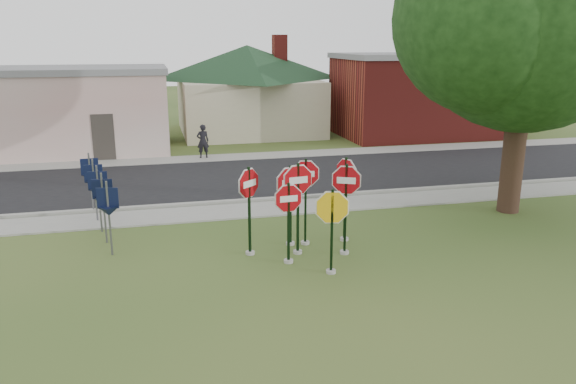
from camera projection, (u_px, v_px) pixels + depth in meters
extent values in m
plane|color=#314F1D|center=(322.00, 274.00, 13.58)|extent=(120.00, 120.00, 0.00)
cube|color=gray|center=(273.00, 209.00, 18.73)|extent=(60.00, 1.60, 0.06)
cube|color=black|center=(250.00, 178.00, 22.95)|extent=(60.00, 7.00, 0.04)
cube|color=gray|center=(235.00, 157.00, 26.98)|extent=(60.00, 1.60, 0.06)
cube|color=gray|center=(267.00, 200.00, 19.65)|extent=(60.00, 0.20, 0.14)
cylinder|color=#9A9790|center=(298.00, 252.00, 14.87)|extent=(0.24, 0.24, 0.08)
cube|color=black|center=(298.00, 209.00, 14.56)|extent=(0.07, 0.06, 2.45)
cylinder|color=white|center=(298.00, 180.00, 14.36)|extent=(1.09, 0.18, 1.10)
cylinder|color=#98090F|center=(298.00, 180.00, 14.36)|extent=(1.01, 0.17, 1.02)
cube|color=white|center=(298.00, 180.00, 14.36)|extent=(0.50, 0.09, 0.18)
cylinder|color=#9A9790|center=(331.00, 271.00, 13.61)|extent=(0.24, 0.24, 0.08)
cube|color=black|center=(332.00, 232.00, 13.35)|extent=(0.07, 0.06, 2.11)
cylinder|color=white|center=(332.00, 207.00, 13.19)|extent=(1.10, 0.24, 1.12)
cylinder|color=gold|center=(332.00, 207.00, 13.19)|extent=(1.02, 0.23, 1.03)
cylinder|color=#9A9790|center=(288.00, 261.00, 14.25)|extent=(0.24, 0.24, 0.08)
cube|color=black|center=(288.00, 223.00, 13.99)|extent=(0.06, 0.05, 2.09)
cylinder|color=white|center=(288.00, 199.00, 13.82)|extent=(0.98, 0.09, 0.98)
cylinder|color=#98090F|center=(288.00, 199.00, 13.82)|extent=(0.91, 0.09, 0.91)
cube|color=white|center=(288.00, 199.00, 13.82)|extent=(0.45, 0.04, 0.16)
cylinder|color=#9A9790|center=(344.00, 252.00, 14.85)|extent=(0.24, 0.24, 0.08)
cube|color=black|center=(346.00, 210.00, 14.54)|extent=(0.08, 0.07, 2.43)
cylinder|color=white|center=(346.00, 180.00, 14.33)|extent=(0.95, 0.48, 1.05)
cylinder|color=#98090F|center=(346.00, 180.00, 14.33)|extent=(0.88, 0.45, 0.97)
cube|color=white|center=(346.00, 180.00, 14.33)|extent=(0.44, 0.23, 0.17)
cylinder|color=#9A9790|center=(305.00, 243.00, 15.54)|extent=(0.24, 0.24, 0.08)
cube|color=black|center=(305.00, 202.00, 15.24)|extent=(0.07, 0.06, 2.42)
cylinder|color=white|center=(306.00, 174.00, 15.03)|extent=(0.99, 0.24, 1.02)
cylinder|color=#98090F|center=(306.00, 174.00, 15.03)|extent=(0.92, 0.23, 0.94)
cube|color=white|center=(306.00, 174.00, 15.03)|extent=(0.46, 0.11, 0.16)
cylinder|color=#9A9790|center=(290.00, 243.00, 15.49)|extent=(0.24, 0.24, 0.08)
cube|color=black|center=(290.00, 206.00, 15.21)|extent=(0.07, 0.06, 2.25)
cylinder|color=white|center=(290.00, 182.00, 15.04)|extent=(1.12, 0.33, 1.16)
cylinder|color=#98090F|center=(290.00, 182.00, 15.04)|extent=(1.04, 0.31, 1.07)
cube|color=white|center=(290.00, 182.00, 15.04)|extent=(0.52, 0.16, 0.19)
cylinder|color=#9A9790|center=(344.00, 239.00, 15.84)|extent=(0.24, 0.24, 0.08)
cube|color=black|center=(345.00, 200.00, 15.54)|extent=(0.07, 0.08, 2.40)
cylinder|color=white|center=(346.00, 172.00, 15.33)|extent=(0.46, 0.94, 1.04)
cylinder|color=#98090F|center=(346.00, 172.00, 15.33)|extent=(0.44, 0.88, 0.96)
cube|color=white|center=(346.00, 172.00, 15.33)|extent=(0.22, 0.44, 0.17)
cylinder|color=#9A9790|center=(250.00, 253.00, 14.81)|extent=(0.24, 0.24, 0.08)
cube|color=black|center=(249.00, 211.00, 14.51)|extent=(0.08, 0.08, 2.36)
cylinder|color=white|center=(249.00, 183.00, 14.31)|extent=(0.82, 0.72, 1.08)
cylinder|color=#98090F|center=(249.00, 183.00, 14.31)|extent=(0.76, 0.67, 1.00)
cube|color=white|center=(249.00, 183.00, 14.31)|extent=(0.38, 0.34, 0.17)
cube|color=#59595E|center=(109.00, 219.00, 14.52)|extent=(0.05, 0.05, 2.00)
cube|color=black|center=(108.00, 198.00, 14.37)|extent=(0.55, 0.13, 0.55)
cone|color=black|center=(109.00, 211.00, 14.46)|extent=(0.65, 0.65, 0.25)
cube|color=#59595E|center=(104.00, 208.00, 15.41)|extent=(0.05, 0.05, 2.00)
cube|color=black|center=(102.00, 189.00, 15.27)|extent=(0.55, 0.09, 0.55)
cone|color=black|center=(103.00, 201.00, 15.36)|extent=(0.62, 0.62, 0.25)
cube|color=#59595E|center=(99.00, 199.00, 16.30)|extent=(0.05, 0.05, 2.00)
cube|color=black|center=(98.00, 181.00, 16.16)|extent=(0.55, 0.05, 0.55)
cone|color=black|center=(99.00, 192.00, 16.25)|extent=(0.58, 0.58, 0.25)
cube|color=#59595E|center=(95.00, 191.00, 17.19)|extent=(0.05, 0.05, 2.00)
cube|color=black|center=(93.00, 173.00, 17.05)|extent=(0.55, 0.05, 0.55)
cone|color=black|center=(94.00, 185.00, 17.14)|extent=(0.58, 0.58, 0.25)
cube|color=#59595E|center=(91.00, 183.00, 18.09)|extent=(0.05, 0.05, 2.00)
cube|color=black|center=(90.00, 167.00, 17.94)|extent=(0.55, 0.09, 0.55)
cone|color=black|center=(91.00, 177.00, 18.03)|extent=(0.62, 0.62, 0.25)
cube|color=beige|center=(43.00, 112.00, 27.88)|extent=(12.00, 6.00, 4.00)
cube|color=slate|center=(38.00, 70.00, 27.34)|extent=(12.20, 6.20, 0.30)
cube|color=#332D28|center=(103.00, 138.00, 26.00)|extent=(1.00, 0.10, 2.20)
cube|color=#BCB495|center=(248.00, 106.00, 34.25)|extent=(8.00, 8.00, 3.20)
pyramid|color=#15311B|center=(247.00, 45.00, 33.31)|extent=(11.60, 11.60, 2.00)
cube|color=maroon|center=(280.00, 48.00, 33.82)|extent=(0.80, 0.80, 1.60)
cube|color=maroon|center=(425.00, 97.00, 33.08)|extent=(10.00, 6.00, 4.50)
cube|color=slate|center=(428.00, 56.00, 32.47)|extent=(10.20, 6.20, 0.30)
cube|color=white|center=(417.00, 96.00, 29.77)|extent=(2.00, 0.08, 0.90)
cylinder|color=black|center=(515.00, 137.00, 17.93)|extent=(0.70, 0.70, 4.95)
sphere|color=black|center=(529.00, 9.00, 16.91)|extent=(7.43, 7.43, 7.43)
cylinder|color=black|center=(499.00, 88.00, 42.47)|extent=(0.50, 0.50, 4.00)
sphere|color=black|center=(504.00, 39.00, 41.53)|extent=(5.60, 5.60, 5.60)
imported|color=black|center=(203.00, 141.00, 26.53)|extent=(0.62, 0.44, 1.59)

